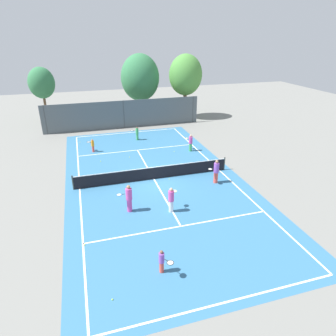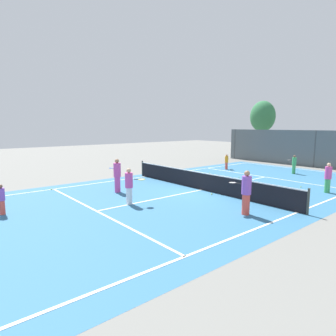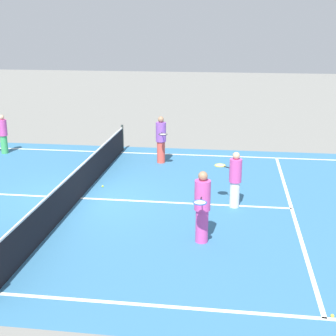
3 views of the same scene
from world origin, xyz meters
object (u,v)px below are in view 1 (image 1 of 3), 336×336
Objects in this scene: player_1 at (162,261)px; tennis_ball_5 at (101,161)px; tennis_ball_4 at (80,142)px; tennis_ball_3 at (174,151)px; tennis_ball_6 at (112,299)px; tennis_ball_1 at (84,245)px; player_0 at (93,145)px; player_3 at (171,199)px; player_6 at (137,133)px; tennis_ball_2 at (169,179)px; player_4 at (129,198)px; tennis_ball_0 at (129,157)px; player_2 at (216,171)px; player_5 at (190,143)px.

player_1 is 14.27m from tennis_ball_5.
tennis_ball_4 is 5.84m from tennis_ball_5.
tennis_ball_3 is 17.31m from tennis_ball_6.
tennis_ball_1 is at bearing 103.79° from tennis_ball_6.
player_0 is 19.14× the size of tennis_ball_6.
player_3 is 25.33× the size of tennis_ball_5.
player_6 is 5.13m from tennis_ball_3.
player_1 is at bearing -108.86° from tennis_ball_2.
player_6 is (2.58, 18.89, 0.08)m from player_1.
player_3 is 2.61m from player_4.
player_3 is at bearing -71.40° from player_0.
tennis_ball_6 is (-3.41, -15.33, 0.00)m from tennis_ball_0.
player_4 is 1.29× the size of player_6.
tennis_ball_5 is at bearing 140.48° from player_2.
tennis_ball_2 is (5.18, -7.57, -0.63)m from player_0.
player_6 reaches higher than tennis_ball_3.
tennis_ball_6 is at bearing -106.01° from player_4.
player_1 is 0.68× the size of player_4.
tennis_ball_4 is at bearing 105.76° from tennis_ball_5.
tennis_ball_3 is at bearing 3.31° from tennis_ball_5.
player_3 reaches higher than player_5.
tennis_ball_6 is (0.98, -3.98, 0.00)m from tennis_ball_1.
player_4 is at bearing -122.96° from tennis_ball_3.
tennis_ball_0 is 1.00× the size of tennis_ball_1.
player_2 is (6.27, 7.67, 0.28)m from player_1.
tennis_ball_2 is at bearing -55.63° from player_0.
tennis_ball_1 is 1.00× the size of tennis_ball_2.
tennis_ball_2 and tennis_ball_6 have the same top height.
player_5 is at bearing -8.44° from tennis_ball_3.
tennis_ball_0 is at bearing 77.46° from tennis_ball_6.
tennis_ball_6 is at bearing -118.82° from tennis_ball_2.
player_0 is 2.67m from tennis_ball_5.
tennis_ball_1 is (-2.87, -2.61, -0.91)m from player_4.
player_5 reaches higher than player_6.
player_3 reaches higher than tennis_ball_3.
tennis_ball_0 is 4.28m from tennis_ball_3.
player_3 reaches higher than tennis_ball_5.
tennis_ball_0 is at bearing -52.47° from tennis_ball_4.
player_5 is at bearing -0.36° from tennis_ball_0.
player_6 is at bearing 70.46° from tennis_ball_0.
tennis_ball_2 is 1.00× the size of tennis_ball_4.
player_2 is at bearing 25.63° from tennis_ball_1.
player_6 is 21.41× the size of tennis_ball_3.
player_6 is at bearing 108.24° from player_2.
tennis_ball_3 is at bearing 57.04° from player_4.
player_3 is 5.72m from tennis_ball_1.
player_4 is 27.68× the size of tennis_ball_5.
tennis_ball_2 is (1.18, 4.30, -0.83)m from player_3.
tennis_ball_0 is (-0.97, 9.52, -0.83)m from player_3.
tennis_ball_0 is (0.97, 14.37, -0.62)m from player_1.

